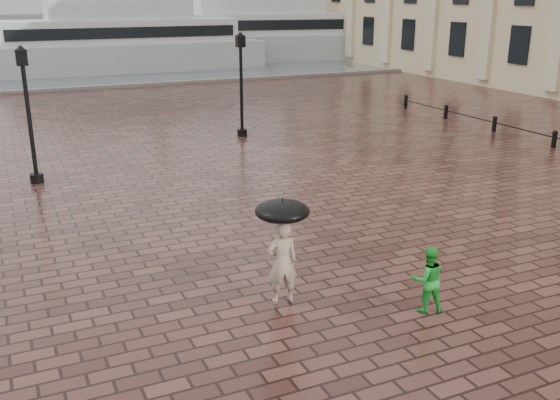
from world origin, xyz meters
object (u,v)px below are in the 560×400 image
(adult_pedestrian, at_px, (282,262))
(ferry_near, at_px, (121,42))
(child_pedestrian, at_px, (428,279))
(street_lamps, at_px, (46,91))
(ferry_far, at_px, (260,34))

(adult_pedestrian, relative_size, ferry_near, 0.07)
(adult_pedestrian, xyz_separation_m, child_pedestrian, (2.47, -1.55, -0.19))
(street_lamps, relative_size, ferry_far, 0.60)
(street_lamps, relative_size, adult_pedestrian, 8.79)
(ferry_far, bearing_deg, ferry_near, -159.99)
(street_lamps, height_order, ferry_far, ferry_far)
(ferry_near, xyz_separation_m, ferry_far, (13.76, 3.28, 0.14))
(adult_pedestrian, bearing_deg, ferry_near, -87.94)
(street_lamps, xyz_separation_m, child_pedestrian, (5.45, -18.18, -1.64))
(child_pedestrian, relative_size, ferry_near, 0.06)
(child_pedestrian, xyz_separation_m, ferry_far, (16.39, 47.87, 1.78))
(street_lamps, xyz_separation_m, ferry_near, (8.08, 26.41, -0.00))
(child_pedestrian, bearing_deg, street_lamps, -57.13)
(adult_pedestrian, distance_m, ferry_near, 43.37)
(adult_pedestrian, distance_m, ferry_far, 50.03)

